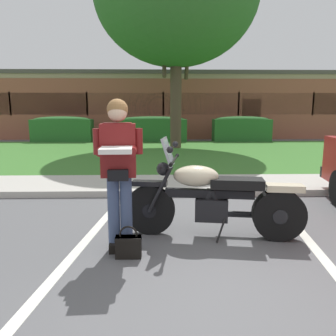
% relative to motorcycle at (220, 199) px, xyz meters
% --- Properties ---
extents(ground_plane, '(140.00, 140.00, 0.00)m').
position_rel_motorcycle_xyz_m(ground_plane, '(0.22, -0.94, -0.49)').
color(ground_plane, '#565659').
extents(curb_strip, '(60.00, 0.20, 0.12)m').
position_rel_motorcycle_xyz_m(curb_strip, '(0.22, 2.01, -0.43)').
color(curb_strip, '#B7B2A8').
rests_on(curb_strip, ground).
extents(concrete_walk, '(60.00, 1.50, 0.08)m').
position_rel_motorcycle_xyz_m(concrete_walk, '(0.22, 2.86, -0.45)').
color(concrete_walk, '#B7B2A8').
rests_on(concrete_walk, ground).
extents(grass_lawn, '(60.00, 8.24, 0.06)m').
position_rel_motorcycle_xyz_m(grass_lawn, '(0.22, 7.74, -0.46)').
color(grass_lawn, '#3D752D').
rests_on(grass_lawn, ground).
extents(stall_stripe_0, '(0.64, 4.38, 0.01)m').
position_rel_motorcycle_xyz_m(stall_stripe_0, '(-1.73, -0.74, -0.49)').
color(stall_stripe_0, silver).
rests_on(stall_stripe_0, ground).
extents(stall_stripe_1, '(0.64, 4.38, 0.01)m').
position_rel_motorcycle_xyz_m(stall_stripe_1, '(1.01, -0.74, -0.49)').
color(stall_stripe_1, silver).
rests_on(stall_stripe_1, ground).
extents(motorcycle, '(2.24, 0.82, 1.26)m').
position_rel_motorcycle_xyz_m(motorcycle, '(0.00, 0.00, 0.00)').
color(motorcycle, black).
rests_on(motorcycle, ground).
extents(rider_person, '(0.54, 0.60, 1.70)m').
position_rel_motorcycle_xyz_m(rider_person, '(-1.20, -0.37, 0.52)').
color(rider_person, black).
rests_on(rider_person, ground).
extents(handbag, '(0.28, 0.13, 0.36)m').
position_rel_motorcycle_xyz_m(handbag, '(-1.09, -0.57, -0.34)').
color(handbag, black).
rests_on(handbag, ground).
extents(hedge_left, '(2.81, 0.90, 1.24)m').
position_rel_motorcycle_xyz_m(hedge_left, '(-5.36, 11.98, 0.16)').
color(hedge_left, '#286028').
rests_on(hedge_left, ground).
extents(hedge_center_left, '(3.22, 0.90, 1.24)m').
position_rel_motorcycle_xyz_m(hedge_center_left, '(-1.08, 11.98, 0.16)').
color(hedge_center_left, '#286028').
rests_on(hedge_center_left, ground).
extents(hedge_center_right, '(2.73, 0.90, 1.24)m').
position_rel_motorcycle_xyz_m(hedge_center_right, '(3.20, 11.98, 0.16)').
color(hedge_center_right, '#286028').
rests_on(hedge_center_right, ground).
extents(brick_building, '(23.32, 11.17, 3.56)m').
position_rel_motorcycle_xyz_m(brick_building, '(-0.54, 19.02, 1.29)').
color(brick_building, '#93513D').
rests_on(brick_building, ground).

